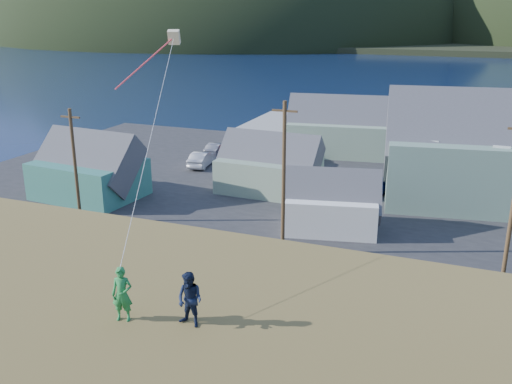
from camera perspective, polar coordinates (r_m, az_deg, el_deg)
ground at (r=35.31m, az=4.52°, el=-7.58°), size 900.00×900.00×0.00m
grass_strip at (r=33.57m, az=3.51°, el=-8.88°), size 110.00×8.00×0.10m
waterfront_lot at (r=50.74m, az=10.15°, el=0.31°), size 72.00×36.00×0.12m
wharf at (r=73.65m, az=9.21°, el=6.16°), size 26.00×14.00×0.90m
far_shore at (r=360.98m, az=20.58°, el=14.58°), size 900.00×320.00×2.00m
shed_teal at (r=49.06m, az=-16.44°, el=2.28°), size 9.18×6.85×6.85m
shed_palegreen_near at (r=48.62m, az=1.33°, el=2.64°), size 8.78×5.69×6.23m
shed_white at (r=40.54m, az=7.60°, el=-1.08°), size 7.55×5.79×5.36m
shed_palegreen_far at (r=62.28m, az=8.50°, el=6.39°), size 12.22×8.06×7.69m
utility_poles at (r=35.45m, az=2.44°, el=0.88°), size 29.13×0.24×9.81m
parked_cars at (r=56.27m, az=2.94°, el=3.14°), size 22.58×12.42×1.51m
kite_flyer_green at (r=15.70m, az=-13.24°, el=-9.92°), size 0.64×0.50×1.52m
kite_flyer_navy at (r=15.15m, az=-6.63°, el=-10.65°), size 0.81×0.68×1.51m
kite_rig at (r=23.35m, az=-8.70°, el=14.43°), size 2.31×4.94×11.26m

